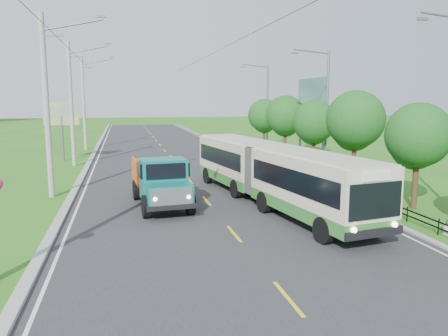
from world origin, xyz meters
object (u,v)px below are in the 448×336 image
object	(u,v)px
tree_fourth	(314,124)
streetlight_far	(266,104)
planter_mid	(298,168)
streetlight_mid	(325,106)
tree_third	(355,123)
planter_near	(351,189)
tree_fifth	(286,117)
tree_second	(417,139)
billboard_right	(312,100)
pole_mid	(72,104)
tree_back	(264,117)
planter_far	(265,155)
pole_far	(84,103)
dump_truck	(161,178)
pole_near	(47,106)
billboard_left	(61,117)
bus	(271,170)

from	to	relation	value
tree_fourth	streetlight_far	distance (m)	13.94
planter_mid	streetlight_mid	bearing A→B (deg)	0.00
tree_third	planter_near	world-z (taller)	tree_third
tree_fourth	tree_fifth	xyz separation A→B (m)	(0.00, 6.00, 0.27)
tree_second	billboard_right	bearing A→B (deg)	82.21
pole_mid	planter_near	distance (m)	23.08
tree_fourth	tree_back	world-z (taller)	tree_back
tree_back	planter_far	xyz separation A→B (m)	(-1.26, -4.14, -3.37)
pole_far	planter_near	world-z (taller)	pole_far
tree_fourth	streetlight_far	size ratio (longest dim) A/B	0.60
streetlight_far	planter_near	size ratio (longest dim) A/B	13.54
pole_mid	tree_third	size ratio (longest dim) A/B	1.67
tree_back	pole_mid	bearing A→B (deg)	-164.16
streetlight_mid	dump_truck	world-z (taller)	streetlight_mid
tree_second	streetlight_far	world-z (taller)	streetlight_far
billboard_right	tree_third	bearing A→B (deg)	-101.64
pole_near	tree_fourth	size ratio (longest dim) A/B	1.85
tree_back	planter_near	size ratio (longest dim) A/B	8.21
tree_fourth	planter_near	distance (m)	8.87
pole_far	planter_near	size ratio (longest dim) A/B	14.93
pole_mid	billboard_right	size ratio (longest dim) A/B	1.37
tree_third	streetlight_mid	distance (m)	5.98
pole_mid	planter_near	size ratio (longest dim) A/B	14.93
pole_far	planter_near	xyz separation A→B (m)	(16.86, -27.00, -4.81)
pole_mid	pole_far	world-z (taller)	same
pole_far	billboard_left	world-z (taller)	pole_far
streetlight_mid	bus	world-z (taller)	streetlight_mid
pole_near	billboard_left	size ratio (longest dim) A/B	1.92
pole_far	streetlight_mid	bearing A→B (deg)	-45.14
tree_fifth	planter_mid	xyz separation A→B (m)	(-1.26, -6.14, -3.57)
tree_fifth	bus	world-z (taller)	tree_fifth
billboard_right	pole_mid	bearing A→B (deg)	177.22
billboard_left	dump_truck	size ratio (longest dim) A/B	0.83
tree_second	planter_mid	xyz separation A→B (m)	(-1.26, 11.86, -3.23)
planter_mid	billboard_left	world-z (taller)	billboard_left
pole_near	dump_truck	xyz separation A→B (m)	(5.78, -3.56, -3.64)
tree_fifth	billboard_right	bearing A→B (deg)	-3.30
planter_far	planter_mid	bearing A→B (deg)	-90.00
pole_near	tree_fifth	distance (m)	21.31
pole_mid	tree_back	xyz separation A→B (m)	(18.12, 5.14, -1.44)
planter_far	tree_second	bearing A→B (deg)	-86.38
tree_third	bus	size ratio (longest dim) A/B	0.38
planter_mid	planter_far	distance (m)	8.00
pole_mid	planter_near	world-z (taller)	pole_mid
pole_mid	dump_truck	distance (m)	16.99
planter_mid	dump_truck	world-z (taller)	dump_truck
tree_back	bus	bearing A→B (deg)	-107.26
tree_second	bus	bearing A→B (deg)	160.12
planter_near	billboard_right	size ratio (longest dim) A/B	0.09
pole_near	billboard_left	distance (m)	15.10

